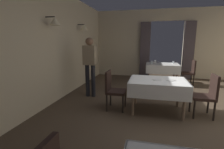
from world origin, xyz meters
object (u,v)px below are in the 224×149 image
object	(u,v)px
dining_table_far	(162,66)
chair_far_right	(190,71)
glass_far_a	(173,62)
chair_mid_left	(113,88)
plate_mid_b	(170,80)
plate_mid_a	(157,80)
glass_far_c	(155,61)
chair_mid_right	(207,94)
glass_far_b	(152,62)
dining_table_mid	(158,84)
person_waiter_by_doorway	(90,62)

from	to	relation	value
dining_table_far	chair_far_right	world-z (taller)	chair_far_right
chair_far_right	glass_far_a	xyz separation A→B (m)	(-0.57, 0.30, 0.28)
chair_far_right	chair_mid_left	bearing A→B (deg)	-128.40
dining_table_far	plate_mid_b	distance (m)	2.89
plate_mid_a	glass_far_c	distance (m)	3.29
plate_mid_b	chair_mid_right	bearing A→B (deg)	-6.64
plate_mid_a	glass_far_a	distance (m)	3.24
dining_table_far	glass_far_b	size ratio (longest dim) A/B	11.20
glass_far_a	dining_table_mid	bearing A→B (deg)	-102.97
dining_table_far	glass_far_b	xyz separation A→B (m)	(-0.42, -0.08, 0.16)
chair_far_right	glass_far_b	world-z (taller)	chair_far_right
glass_far_a	person_waiter_by_doorway	world-z (taller)	person_waiter_by_doorway
plate_mid_a	glass_far_c	bearing A→B (deg)	89.42
chair_mid_right	plate_mid_b	distance (m)	0.80
dining_table_mid	chair_mid_left	size ratio (longest dim) A/B	1.38
dining_table_far	glass_far_c	distance (m)	0.48
dining_table_mid	glass_far_a	size ratio (longest dim) A/B	14.12
chair_far_right	glass_far_b	size ratio (longest dim) A/B	8.37
chair_mid_right	plate_mid_a	bearing A→B (deg)	177.73
plate_mid_a	chair_far_right	bearing A→B (deg)	65.25
glass_far_a	chair_mid_left	bearing A→B (deg)	-118.38
plate_mid_b	person_waiter_by_doorway	bearing A→B (deg)	163.43
glass_far_b	glass_far_c	distance (m)	0.46
dining_table_far	chair_far_right	distance (m)	1.02
glass_far_b	person_waiter_by_doorway	bearing A→B (deg)	-129.12
chair_far_right	plate_mid_a	bearing A→B (deg)	-114.75
chair_mid_right	dining_table_mid	bearing A→B (deg)	176.51
chair_mid_right	glass_far_b	size ratio (longest dim) A/B	8.37
dining_table_far	plate_mid_a	size ratio (longest dim) A/B	5.98
plate_mid_a	chair_mid_left	bearing A→B (deg)	-175.45
dining_table_far	chair_mid_right	size ratio (longest dim) A/B	1.34
plate_mid_a	glass_far_a	size ratio (longest dim) A/B	2.29
glass_far_a	plate_mid_a	bearing A→B (deg)	-103.19
chair_mid_right	glass_far_c	world-z (taller)	chair_mid_right
dining_table_mid	plate_mid_a	xyz separation A→B (m)	(-0.02, -0.02, 0.11)
glass_far_b	chair_mid_left	bearing A→B (deg)	-107.06
dining_table_mid	plate_mid_b	distance (m)	0.29
dining_table_mid	chair_mid_right	bearing A→B (deg)	-3.49
chair_mid_right	glass_far_a	distance (m)	3.22
plate_mid_b	glass_far_c	size ratio (longest dim) A/B	2.03
plate_mid_b	dining_table_mid	bearing A→B (deg)	-174.74
dining_table_far	chair_mid_left	size ratio (longest dim) A/B	1.34
dining_table_far	glass_far_c	world-z (taller)	glass_far_c
plate_mid_b	glass_far_b	bearing A→B (deg)	98.11
glass_far_c	dining_table_far	bearing A→B (deg)	-52.51
chair_mid_right	person_waiter_by_doorway	size ratio (longest dim) A/B	0.54
dining_table_far	person_waiter_by_doorway	xyz separation A→B (m)	(-2.17, -2.25, 0.38)
plate_mid_b	chair_mid_left	bearing A→B (deg)	-174.43
chair_mid_left	glass_far_a	size ratio (longest dim) A/B	10.24
glass_far_b	glass_far_c	world-z (taller)	glass_far_b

